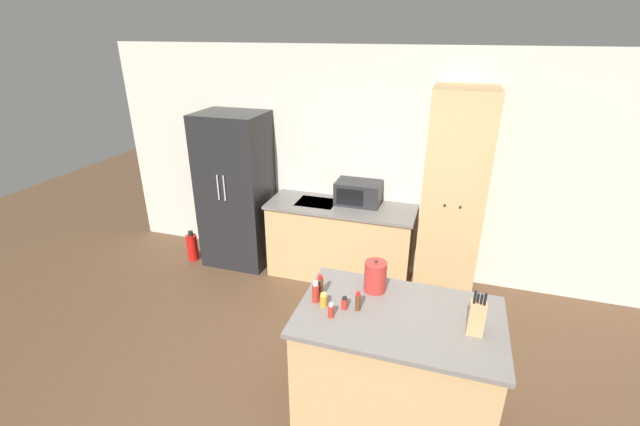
# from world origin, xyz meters

# --- Properties ---
(ground_plane) EXTENTS (14.00, 14.00, 0.00)m
(ground_plane) POSITION_xyz_m (0.00, 0.00, 0.00)
(ground_plane) COLOR brown
(wall_back) EXTENTS (7.20, 0.06, 2.60)m
(wall_back) POSITION_xyz_m (0.00, 2.33, 1.30)
(wall_back) COLOR beige
(wall_back) RESTS_ON ground_plane
(refrigerator) EXTENTS (0.78, 0.66, 1.88)m
(refrigerator) POSITION_xyz_m (-1.95, 1.98, 0.94)
(refrigerator) COLOR black
(refrigerator) RESTS_ON ground_plane
(back_counter) EXTENTS (1.69, 0.63, 0.90)m
(back_counter) POSITION_xyz_m (-0.63, 2.00, 0.45)
(back_counter) COLOR tan
(back_counter) RESTS_ON ground_plane
(pantry_cabinet) EXTENTS (0.61, 0.63, 2.25)m
(pantry_cabinet) POSITION_xyz_m (0.56, 2.00, 1.13)
(pantry_cabinet) COLOR tan
(pantry_cabinet) RESTS_ON ground_plane
(kitchen_island) EXTENTS (1.41, 0.88, 0.94)m
(kitchen_island) POSITION_xyz_m (0.29, 0.13, 0.47)
(kitchen_island) COLOR tan
(kitchen_island) RESTS_ON ground_plane
(microwave) EXTENTS (0.50, 0.33, 0.26)m
(microwave) POSITION_xyz_m (-0.46, 2.11, 1.03)
(microwave) COLOR #232326
(microwave) RESTS_ON back_counter
(knife_block) EXTENTS (0.10, 0.08, 0.32)m
(knife_block) POSITION_xyz_m (0.77, 0.08, 1.06)
(knife_block) COLOR tan
(knife_block) RESTS_ON kitchen_island
(spice_bottle_tall_dark) EXTENTS (0.05, 0.05, 0.17)m
(spice_bottle_tall_dark) POSITION_xyz_m (-0.31, 0.10, 1.02)
(spice_bottle_tall_dark) COLOR #B2281E
(spice_bottle_tall_dark) RESTS_ON kitchen_island
(spice_bottle_short_red) EXTENTS (0.05, 0.05, 0.11)m
(spice_bottle_short_red) POSITION_xyz_m (-0.24, 0.07, 0.99)
(spice_bottle_short_red) COLOR orange
(spice_bottle_short_red) RESTS_ON kitchen_island
(spice_bottle_amber_oil) EXTENTS (0.04, 0.04, 0.11)m
(spice_bottle_amber_oil) POSITION_xyz_m (-0.16, -0.03, 0.99)
(spice_bottle_amber_oil) COLOR #B2281E
(spice_bottle_amber_oil) RESTS_ON kitchen_island
(spice_bottle_green_herb) EXTENTS (0.04, 0.04, 0.10)m
(spice_bottle_green_herb) POSITION_xyz_m (-0.09, 0.08, 0.99)
(spice_bottle_green_herb) COLOR #B2281E
(spice_bottle_green_herb) RESTS_ON kitchen_island
(spice_bottle_pale_salt) EXTENTS (0.04, 0.04, 0.15)m
(spice_bottle_pale_salt) POSITION_xyz_m (-0.00, 0.10, 1.01)
(spice_bottle_pale_salt) COLOR #563319
(spice_bottle_pale_salt) RESTS_ON kitchen_island
(spice_bottle_orange_cap) EXTENTS (0.04, 0.04, 0.18)m
(spice_bottle_orange_cap) POSITION_xyz_m (-0.30, 0.17, 1.02)
(spice_bottle_orange_cap) COLOR #563319
(spice_bottle_orange_cap) RESTS_ON kitchen_island
(kettle) EXTENTS (0.16, 0.16, 0.26)m
(kettle) POSITION_xyz_m (0.07, 0.38, 1.06)
(kettle) COLOR #B72D28
(kettle) RESTS_ON kitchen_island
(fire_extinguisher) EXTENTS (0.13, 0.13, 0.40)m
(fire_extinguisher) POSITION_xyz_m (-2.53, 1.78, 0.18)
(fire_extinguisher) COLOR red
(fire_extinguisher) RESTS_ON ground_plane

